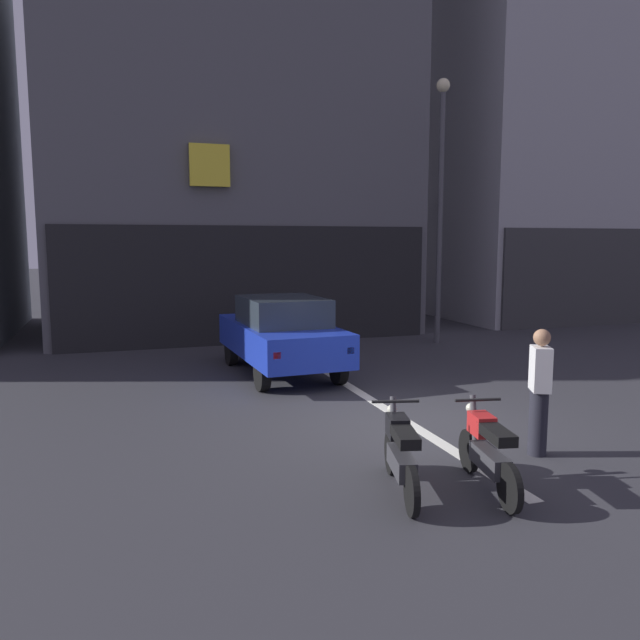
# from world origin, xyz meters

# --- Properties ---
(ground_plane) EXTENTS (120.00, 120.00, 0.00)m
(ground_plane) POSITION_xyz_m (0.00, 0.00, 0.00)
(ground_plane) COLOR #333338
(lane_centre_line) EXTENTS (0.20, 18.00, 0.01)m
(lane_centre_line) POSITION_xyz_m (0.00, 6.00, 0.00)
(lane_centre_line) COLOR silver
(lane_centre_line) RESTS_ON ground
(building_mid_block) EXTENTS (10.57, 8.18, 19.51)m
(building_mid_block) POSITION_xyz_m (-0.71, 12.10, 9.74)
(building_mid_block) COLOR #56565B
(building_mid_block) RESTS_ON ground
(building_far_right) EXTENTS (9.95, 8.10, 15.82)m
(building_far_right) POSITION_xyz_m (11.99, 12.09, 7.90)
(building_far_right) COLOR #9E9EA3
(building_far_right) RESTS_ON ground
(car_blue_crossing_near) EXTENTS (1.94, 4.17, 1.64)m
(car_blue_crossing_near) POSITION_xyz_m (-0.97, 4.05, 0.89)
(car_blue_crossing_near) COLOR black
(car_blue_crossing_near) RESTS_ON ground
(street_lamp) EXTENTS (0.36, 0.36, 7.03)m
(street_lamp) POSITION_xyz_m (4.15, 6.63, 4.26)
(street_lamp) COLOR #47474C
(street_lamp) RESTS_ON ground
(motorcycle_black_row_leftmost) EXTENTS (0.60, 1.64, 0.98)m
(motorcycle_black_row_leftmost) POSITION_xyz_m (-1.27, -2.28, 0.46)
(motorcycle_black_row_leftmost) COLOR black
(motorcycle_black_row_leftmost) RESTS_ON ground
(motorcycle_red_row_left_mid) EXTENTS (0.55, 1.65, 0.98)m
(motorcycle_red_row_left_mid) POSITION_xyz_m (-0.31, -2.52, 0.46)
(motorcycle_red_row_left_mid) COLOR black
(motorcycle_red_row_left_mid) RESTS_ON ground
(person_by_motorcycles) EXTENTS (0.35, 0.42, 1.67)m
(person_by_motorcycles) POSITION_xyz_m (0.97, -1.74, 0.86)
(person_by_motorcycles) COLOR #23232D
(person_by_motorcycles) RESTS_ON ground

